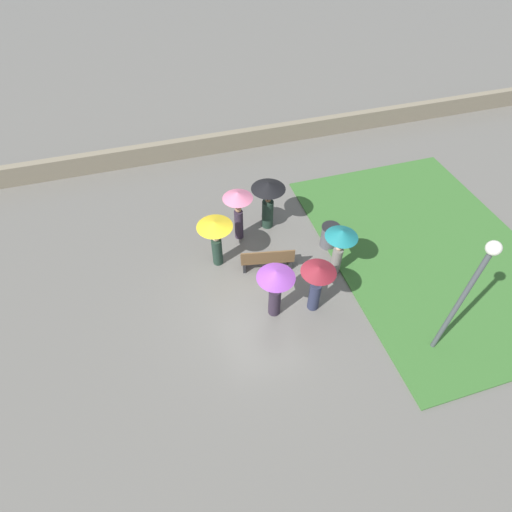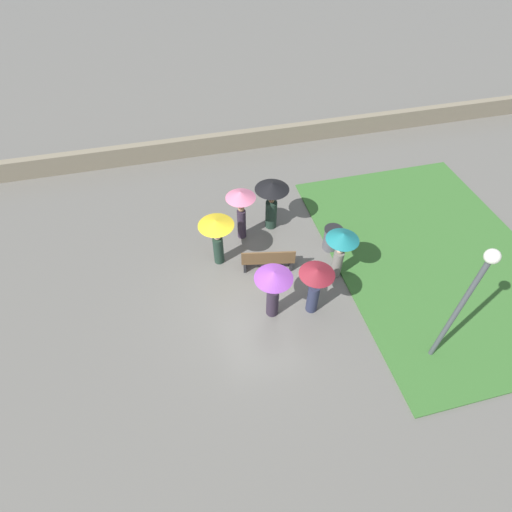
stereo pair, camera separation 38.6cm
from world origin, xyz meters
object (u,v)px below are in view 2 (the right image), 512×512
crowd_person_teal (341,245)px  crowd_person_yellow (217,232)px  lamp_post (468,295)px  trash_bin (332,238)px  crowd_person_black (272,196)px  park_bench (268,259)px  crowd_person_maroon (315,283)px  crowd_person_pink (241,204)px  crowd_person_purple (273,284)px

crowd_person_teal → crowd_person_yellow: bearing=68.1°
lamp_post → trash_bin: lamp_post is taller
crowd_person_black → crowd_person_teal: (-1.38, 2.67, -0.02)m
lamp_post → trash_bin: (1.14, -4.41, -2.20)m
park_bench → crowd_person_maroon: bearing=126.3°
crowd_person_pink → crowd_person_teal: 3.46m
trash_bin → crowd_person_maroon: crowd_person_maroon is taller
trash_bin → crowd_person_pink: size_ratio=0.44×
crowd_person_purple → crowd_person_teal: crowd_person_purple is taller
crowd_person_pink → crowd_person_black: bearing=-160.4°
trash_bin → crowd_person_yellow: 3.86m
park_bench → crowd_person_teal: 2.30m
crowd_person_purple → crowd_person_black: (-0.95, -3.60, 0.02)m
trash_bin → crowd_person_purple: bearing=38.4°
crowd_person_maroon → crowd_person_yellow: 3.40m
crowd_person_maroon → crowd_person_pink: crowd_person_pink is taller
crowd_person_yellow → trash_bin: bearing=-144.2°
lamp_post → crowd_person_teal: (1.44, -3.26, -1.31)m
park_bench → trash_bin: size_ratio=2.05×
crowd_person_purple → crowd_person_teal: bearing=-9.6°
crowd_person_pink → crowd_person_black: crowd_person_pink is taller
crowd_person_pink → crowd_person_teal: (-2.48, 2.41, -0.10)m
crowd_person_yellow → crowd_person_black: (-2.07, -1.22, 0.04)m
crowd_person_purple → crowd_person_black: 3.72m
lamp_post → trash_bin: bearing=-75.5°
lamp_post → crowd_person_black: size_ratio=2.16×
park_bench → lamp_post: lamp_post is taller
crowd_person_purple → crowd_person_maroon: (-1.15, 0.15, -0.10)m
crowd_person_yellow → crowd_person_maroon: bearing=172.3°
lamp_post → crowd_person_purple: (3.76, -2.33, -1.32)m
crowd_person_black → crowd_person_maroon: bearing=106.4°
park_bench → crowd_person_yellow: size_ratio=0.97×
crowd_person_yellow → crowd_person_teal: bearing=-162.6°
crowd_person_pink → park_bench: bearing=111.6°
park_bench → crowd_person_teal: size_ratio=0.96×
crowd_person_purple → crowd_person_yellow: crowd_person_purple is taller
lamp_post → crowd_person_purple: lamp_post is taller
lamp_post → crowd_person_teal: bearing=-66.1°
crowd_person_purple → crowd_person_black: bearing=44.0°
lamp_post → park_bench: bearing=-49.0°
crowd_person_purple → crowd_person_black: crowd_person_black is taller
trash_bin → park_bench: bearing=10.8°
crowd_person_teal → lamp_post: bearing=-155.1°
park_bench → crowd_person_black: 2.23m
crowd_person_purple → crowd_person_pink: (0.16, -3.33, 0.11)m
trash_bin → crowd_person_teal: size_ratio=0.47×
park_bench → crowd_person_teal: bearing=171.6°
crowd_person_purple → crowd_person_yellow: (1.12, -2.37, -0.02)m
trash_bin → crowd_person_teal: bearing=75.2°
lamp_post → crowd_person_yellow: (4.89, -4.71, -1.34)m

